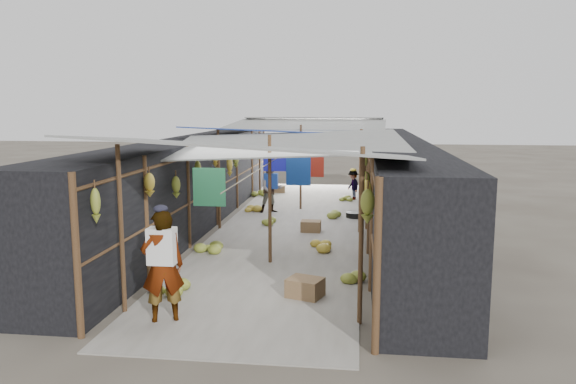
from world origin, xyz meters
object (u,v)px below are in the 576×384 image
at_px(crate_near, 311,227).
at_px(shopper_blue, 271,189).
at_px(vendor_seated, 353,185).
at_px(vendor_elderly, 163,266).
at_px(black_basin, 356,215).

height_order(crate_near, shopper_blue, shopper_blue).
height_order(shopper_blue, vendor_seated, shopper_blue).
bearing_deg(shopper_blue, vendor_elderly, -115.72).
height_order(crate_near, vendor_elderly, vendor_elderly).
bearing_deg(crate_near, vendor_seated, 79.69).
xyz_separation_m(crate_near, vendor_elderly, (-1.65, -6.18, 0.70)).
height_order(black_basin, shopper_blue, shopper_blue).
bearing_deg(vendor_elderly, shopper_blue, -114.70).
bearing_deg(shopper_blue, black_basin, -34.58).
bearing_deg(vendor_elderly, vendor_seated, -126.31).
bearing_deg(black_basin, vendor_elderly, -108.74).
xyz_separation_m(black_basin, vendor_elderly, (-2.77, -8.16, 0.76)).
distance_m(black_basin, vendor_elderly, 8.65).
height_order(crate_near, black_basin, crate_near).
relative_size(shopper_blue, vendor_seated, 1.38).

